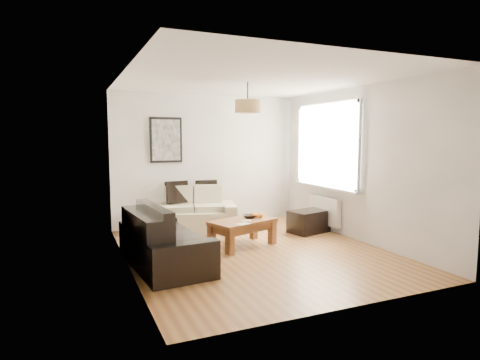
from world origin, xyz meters
name	(u,v)px	position (x,y,z in m)	size (l,w,h in m)	color
floor	(255,251)	(0.00, 0.00, 0.00)	(4.50, 4.50, 0.00)	brown
ceiling	(256,79)	(0.00, 0.00, 2.60)	(3.80, 4.50, 0.00)	white
wall_back	(208,160)	(0.00, 2.25, 1.30)	(3.80, 0.04, 2.60)	silver
wall_front	(353,183)	(0.00, -2.25, 1.30)	(3.80, 0.04, 2.60)	silver
wall_left	(126,172)	(-1.90, 0.00, 1.30)	(0.04, 4.50, 2.60)	silver
wall_right	(357,164)	(1.90, 0.00, 1.30)	(0.04, 4.50, 2.60)	silver
window_bay	(327,145)	(1.86, 0.80, 1.60)	(0.14, 1.90, 1.60)	white
radiator	(324,210)	(1.82, 0.80, 0.38)	(0.10, 0.90, 0.52)	white
poster	(166,140)	(-0.85, 2.22, 1.70)	(0.62, 0.04, 0.87)	black
pendant_shade	(248,106)	(0.00, 0.30, 2.23)	(0.40, 0.40, 0.20)	tan
loveseat_cream	(194,210)	(-0.45, 1.78, 0.39)	(1.56, 0.85, 0.78)	beige
sofa_leather	(165,238)	(-1.43, -0.11, 0.38)	(1.76, 0.85, 0.76)	black
coffee_table	(243,233)	(-0.06, 0.36, 0.22)	(1.06, 0.58, 0.43)	brown
ottoman	(309,221)	(1.45, 0.76, 0.20)	(0.71, 0.46, 0.41)	black
cushion_left	(177,192)	(-0.71, 1.97, 0.71)	(0.42, 0.13, 0.42)	black
cushion_right	(207,191)	(-0.12, 1.97, 0.71)	(0.42, 0.13, 0.42)	black
fruit_bowl	(249,217)	(0.10, 0.44, 0.46)	(0.23, 0.23, 0.06)	black
orange_a	(256,215)	(0.22, 0.43, 0.47)	(0.08, 0.08, 0.08)	orange
orange_b	(260,215)	(0.29, 0.41, 0.47)	(0.09, 0.09, 0.09)	orange
orange_c	(254,215)	(0.18, 0.43, 0.47)	(0.07, 0.07, 0.07)	orange
papers	(243,224)	(-0.18, 0.06, 0.43)	(0.20, 0.14, 0.01)	silver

